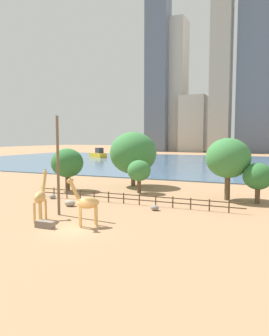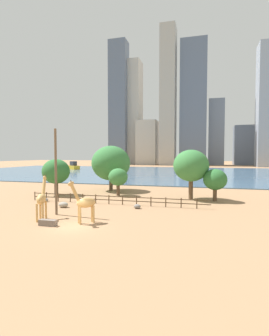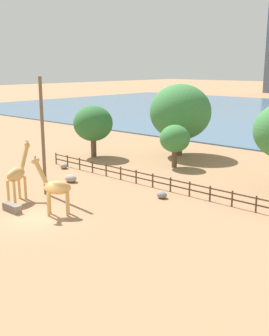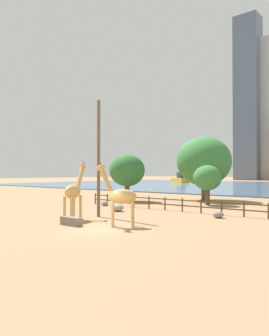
{
  "view_description": "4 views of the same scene",
  "coord_description": "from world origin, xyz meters",
  "px_view_note": "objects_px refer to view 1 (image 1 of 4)",
  "views": [
    {
      "loc": [
        15.69,
        -22.64,
        7.82
      ],
      "look_at": [
        -4.0,
        22.43,
        3.25
      ],
      "focal_mm": 35.0,
      "sensor_mm": 36.0,
      "label": 1
    },
    {
      "loc": [
        12.33,
        -22.55,
        6.98
      ],
      "look_at": [
        2.55,
        13.3,
        5.1
      ],
      "focal_mm": 28.0,
      "sensor_mm": 36.0,
      "label": 2
    },
    {
      "loc": [
        24.65,
        -16.62,
        10.79
      ],
      "look_at": [
        2.92,
        7.57,
        2.9
      ],
      "focal_mm": 45.0,
      "sensor_mm": 36.0,
      "label": 3
    },
    {
      "loc": [
        15.8,
        -15.39,
        3.75
      ],
      "look_at": [
        -2.0,
        6.12,
        4.17
      ],
      "focal_mm": 35.0,
      "sensor_mm": 36.0,
      "label": 4
    }
  ],
  "objects_px": {
    "giraffe_companion": "(86,203)",
    "feeding_trough": "(45,224)",
    "boulder_near_fence": "(155,208)",
    "boulder_small": "(70,203)",
    "tree_right_small": "(139,171)",
    "boat_ferry": "(98,154)",
    "tree_left_large": "(228,158)",
    "tree_center_broad": "(258,177)",
    "tree_left_small": "(133,153)",
    "tree_right_tall": "(67,163)",
    "utility_pole": "(58,166)",
    "boulder_by_pole": "(52,196)",
    "giraffe_tall": "(41,197)"
  },
  "relations": [
    {
      "from": "giraffe_tall",
      "to": "boulder_small",
      "type": "distance_m",
      "value": 6.96
    },
    {
      "from": "utility_pole",
      "to": "tree_left_small",
      "type": "distance_m",
      "value": 21.07
    },
    {
      "from": "utility_pole",
      "to": "tree_right_small",
      "type": "distance_m",
      "value": 15.73
    },
    {
      "from": "tree_right_small",
      "to": "boat_ferry",
      "type": "relative_size",
      "value": 0.53
    },
    {
      "from": "tree_right_small",
      "to": "boat_ferry",
      "type": "xyz_separation_m",
      "value": [
        -45.84,
        68.22,
        -1.67
      ]
    },
    {
      "from": "utility_pole",
      "to": "tree_right_small",
      "type": "relative_size",
      "value": 2.14
    },
    {
      "from": "boulder_small",
      "to": "tree_center_broad",
      "type": "height_order",
      "value": "tree_center_broad"
    },
    {
      "from": "boulder_near_fence",
      "to": "boat_ferry",
      "type": "relative_size",
      "value": 0.1
    },
    {
      "from": "tree_center_broad",
      "to": "boat_ferry",
      "type": "height_order",
      "value": "tree_center_broad"
    },
    {
      "from": "boulder_by_pole",
      "to": "tree_right_small",
      "type": "xyz_separation_m",
      "value": [
        8.52,
        8.49,
        2.85
      ]
    },
    {
      "from": "giraffe_tall",
      "to": "tree_center_broad",
      "type": "distance_m",
      "value": 24.83
    },
    {
      "from": "utility_pole",
      "to": "boat_ferry",
      "type": "distance_m",
      "value": 94.37
    },
    {
      "from": "utility_pole",
      "to": "feeding_trough",
      "type": "relative_size",
      "value": 5.55
    },
    {
      "from": "tree_left_small",
      "to": "tree_right_small",
      "type": "distance_m",
      "value": 6.91
    },
    {
      "from": "giraffe_companion",
      "to": "utility_pole",
      "type": "xyz_separation_m",
      "value": [
        -4.89,
        2.63,
        2.88
      ]
    },
    {
      "from": "tree_right_small",
      "to": "boat_ferry",
      "type": "height_order",
      "value": "tree_right_small"
    },
    {
      "from": "boulder_near_fence",
      "to": "tree_right_small",
      "type": "xyz_separation_m",
      "value": [
        -5.89,
        9.64,
        2.86
      ]
    },
    {
      "from": "feeding_trough",
      "to": "tree_right_small",
      "type": "xyz_separation_m",
      "value": [
        0.51,
        19.91,
        2.84
      ]
    },
    {
      "from": "tree_left_large",
      "to": "tree_right_small",
      "type": "xyz_separation_m",
      "value": [
        -12.19,
        0.37,
        -2.11
      ]
    },
    {
      "from": "boulder_by_pole",
      "to": "tree_right_small",
      "type": "height_order",
      "value": "tree_right_small"
    },
    {
      "from": "giraffe_companion",
      "to": "utility_pole",
      "type": "distance_m",
      "value": 6.26
    },
    {
      "from": "giraffe_companion",
      "to": "tree_center_broad",
      "type": "height_order",
      "value": "tree_center_broad"
    },
    {
      "from": "utility_pole",
      "to": "feeding_trough",
      "type": "height_order",
      "value": "utility_pole"
    },
    {
      "from": "giraffe_companion",
      "to": "boulder_small",
      "type": "distance_m",
      "value": 9.32
    },
    {
      "from": "tree_left_small",
      "to": "boat_ferry",
      "type": "bearing_deg",
      "value": 124.14
    },
    {
      "from": "tree_right_tall",
      "to": "boat_ferry",
      "type": "xyz_separation_m",
      "value": [
        -35.23,
        70.38,
        -2.6
      ]
    },
    {
      "from": "utility_pole",
      "to": "tree_right_tall",
      "type": "relative_size",
      "value": 1.6
    },
    {
      "from": "feeding_trough",
      "to": "tree_right_small",
      "type": "height_order",
      "value": "tree_right_small"
    },
    {
      "from": "giraffe_companion",
      "to": "boulder_near_fence",
      "type": "distance_m",
      "value": 9.25
    },
    {
      "from": "boulder_by_pole",
      "to": "boat_ferry",
      "type": "bearing_deg",
      "value": 115.95
    },
    {
      "from": "boulder_near_fence",
      "to": "boulder_small",
      "type": "relative_size",
      "value": 0.7
    },
    {
      "from": "giraffe_companion",
      "to": "boulder_near_fence",
      "type": "bearing_deg",
      "value": -153.68
    },
    {
      "from": "giraffe_companion",
      "to": "feeding_trough",
      "type": "distance_m",
      "value": 4.01
    },
    {
      "from": "giraffe_tall",
      "to": "utility_pole",
      "type": "height_order",
      "value": "utility_pole"
    },
    {
      "from": "tree_left_large",
      "to": "boulder_near_fence",
      "type": "bearing_deg",
      "value": -124.2
    },
    {
      "from": "boulder_near_fence",
      "to": "tree_left_large",
      "type": "bearing_deg",
      "value": 55.8
    },
    {
      "from": "feeding_trough",
      "to": "boat_ferry",
      "type": "height_order",
      "value": "boat_ferry"
    },
    {
      "from": "feeding_trough",
      "to": "tree_right_tall",
      "type": "bearing_deg",
      "value": 119.64
    },
    {
      "from": "tree_left_small",
      "to": "feeding_trough",
      "type": "bearing_deg",
      "value": -83.58
    },
    {
      "from": "feeding_trough",
      "to": "giraffe_companion",
      "type": "bearing_deg",
      "value": 30.75
    },
    {
      "from": "feeding_trough",
      "to": "tree_right_tall",
      "type": "relative_size",
      "value": 0.29
    },
    {
      "from": "tree_left_large",
      "to": "tree_center_broad",
      "type": "xyz_separation_m",
      "value": [
        3.61,
        -0.86,
        -2.03
      ]
    },
    {
      "from": "tree_left_large",
      "to": "tree_left_small",
      "type": "bearing_deg",
      "value": 159.0
    },
    {
      "from": "boulder_near_fence",
      "to": "tree_right_small",
      "type": "distance_m",
      "value": 11.66
    },
    {
      "from": "feeding_trough",
      "to": "tree_left_large",
      "type": "xyz_separation_m",
      "value": [
        12.7,
        19.53,
        4.95
      ]
    },
    {
      "from": "utility_pole",
      "to": "boulder_by_pole",
      "type": "relative_size",
      "value": 11.89
    },
    {
      "from": "tree_right_small",
      "to": "tree_right_tall",
      "type": "bearing_deg",
      "value": -168.51
    },
    {
      "from": "tree_center_broad",
      "to": "tree_left_small",
      "type": "distance_m",
      "value": 20.48
    },
    {
      "from": "boulder_near_fence",
      "to": "boat_ferry",
      "type": "height_order",
      "value": "boat_ferry"
    },
    {
      "from": "boulder_by_pole",
      "to": "giraffe_companion",
      "type": "bearing_deg",
      "value": -40.86
    }
  ]
}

